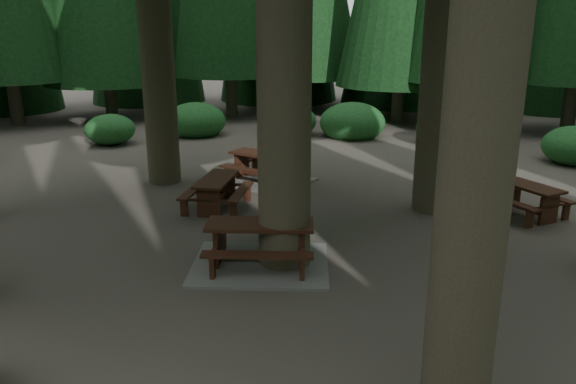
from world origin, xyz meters
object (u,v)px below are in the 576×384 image
at_px(picnic_table_a, 260,252).
at_px(picnic_table_b, 217,188).
at_px(picnic_table_d, 524,194).
at_px(picnic_table_c, 263,172).

height_order(picnic_table_a, picnic_table_b, picnic_table_a).
bearing_deg(picnic_table_b, picnic_table_d, -84.95).
relative_size(picnic_table_b, picnic_table_c, 0.78).
bearing_deg(picnic_table_a, picnic_table_b, 111.58).
bearing_deg(picnic_table_c, picnic_table_b, -79.99).
bearing_deg(picnic_table_b, picnic_table_a, -151.42).
height_order(picnic_table_b, picnic_table_c, picnic_table_c).
bearing_deg(picnic_table_a, picnic_table_d, 27.90).
bearing_deg(picnic_table_c, picnic_table_d, 7.97).
bearing_deg(picnic_table_c, picnic_table_a, -55.06).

